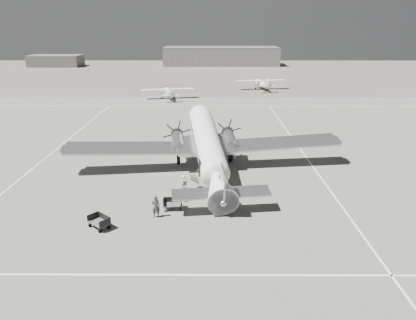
# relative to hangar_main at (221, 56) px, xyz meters

# --- Properties ---
(ground) EXTENTS (260.00, 260.00, 0.00)m
(ground) POSITION_rel_hangar_main_xyz_m (-5.00, -120.00, -3.30)
(ground) COLOR slate
(ground) RESTS_ON ground
(taxi_line_near) EXTENTS (60.00, 0.15, 0.01)m
(taxi_line_near) POSITION_rel_hangar_main_xyz_m (-5.00, -134.00, -3.29)
(taxi_line_near) COLOR white
(taxi_line_near) RESTS_ON ground
(taxi_line_right) EXTENTS (0.15, 80.00, 0.01)m
(taxi_line_right) POSITION_rel_hangar_main_xyz_m (7.00, -120.00, -3.29)
(taxi_line_right) COLOR white
(taxi_line_right) RESTS_ON ground
(taxi_line_left) EXTENTS (0.15, 60.00, 0.01)m
(taxi_line_left) POSITION_rel_hangar_main_xyz_m (-23.00, -110.00, -3.29)
(taxi_line_left) COLOR white
(taxi_line_left) RESTS_ON ground
(taxi_line_horizon) EXTENTS (90.00, 0.15, 0.01)m
(taxi_line_horizon) POSITION_rel_hangar_main_xyz_m (-5.00, -80.00, -3.29)
(taxi_line_horizon) COLOR white
(taxi_line_horizon) RESTS_ON ground
(grass_infield) EXTENTS (260.00, 90.00, 0.01)m
(grass_infield) POSITION_rel_hangar_main_xyz_m (-5.00, -25.00, -3.30)
(grass_infield) COLOR #5A584C
(grass_infield) RESTS_ON ground
(hangar_main) EXTENTS (42.00, 14.00, 6.60)m
(hangar_main) POSITION_rel_hangar_main_xyz_m (0.00, 0.00, 0.00)
(hangar_main) COLOR slate
(hangar_main) RESTS_ON ground
(shed_secondary) EXTENTS (18.00, 10.00, 4.00)m
(shed_secondary) POSITION_rel_hangar_main_xyz_m (-60.00, -5.00, -1.30)
(shed_secondary) COLOR #4E4E4E
(shed_secondary) RESTS_ON ground
(dc3_airliner) EXTENTS (31.82, 24.02, 5.61)m
(dc3_airliner) POSITION_rel_hangar_main_xyz_m (-4.31, -116.39, -0.49)
(dc3_airliner) COLOR #A8A8AA
(dc3_airliner) RESTS_ON ground
(light_plane_left) EXTENTS (12.52, 10.92, 2.27)m
(light_plane_left) POSITION_rel_hangar_main_xyz_m (-12.69, -72.34, -2.17)
(light_plane_left) COLOR white
(light_plane_left) RESTS_ON ground
(light_plane_right) EXTENTS (13.30, 11.45, 2.47)m
(light_plane_right) POSITION_rel_hangar_main_xyz_m (8.00, -59.99, -2.07)
(light_plane_right) COLOR white
(light_plane_right) RESTS_ON ground
(baggage_cart_near) EXTENTS (1.76, 1.33, 0.93)m
(baggage_cart_near) POSITION_rel_hangar_main_xyz_m (-7.21, -124.72, -2.83)
(baggage_cart_near) COLOR #4E4E4E
(baggage_cart_near) RESTS_ON ground
(baggage_cart_far) EXTENTS (2.10, 2.06, 0.97)m
(baggage_cart_far) POSITION_rel_hangar_main_xyz_m (-12.45, -127.99, -2.81)
(baggage_cart_far) COLOR #4E4E4E
(baggage_cart_far) RESTS_ON ground
(ground_crew) EXTENTS (0.68, 0.45, 1.83)m
(ground_crew) POSITION_rel_hangar_main_xyz_m (-8.39, -126.13, -2.38)
(ground_crew) COLOR #313131
(ground_crew) RESTS_ON ground
(ramp_agent) EXTENTS (0.92, 1.08, 1.96)m
(ramp_agent) POSITION_rel_hangar_main_xyz_m (-6.26, -122.86, -2.32)
(ramp_agent) COLOR #B8B8B6
(ramp_agent) RESTS_ON ground
(passenger) EXTENTS (0.56, 0.78, 1.47)m
(passenger) POSITION_rel_hangar_main_xyz_m (-6.55, -120.60, -2.56)
(passenger) COLOR silver
(passenger) RESTS_ON ground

